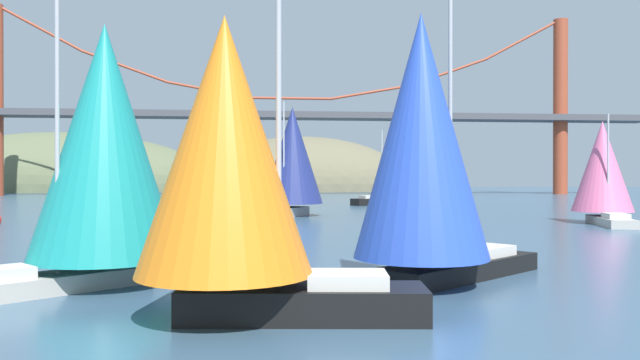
# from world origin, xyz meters

# --- Properties ---
(ground_plane) EXTENTS (360.00, 360.00, 0.00)m
(ground_plane) POSITION_xyz_m (0.00, 0.00, 0.00)
(ground_plane) COLOR #385670
(headland_center) EXTENTS (57.75, 44.00, 27.70)m
(headland_center) POSITION_xyz_m (5.00, 135.00, 0.00)
(headland_center) COLOR #6B664C
(headland_center) RESTS_ON ground_plane
(headland_left) EXTENTS (79.02, 44.00, 29.11)m
(headland_left) POSITION_xyz_m (-55.00, 135.00, 0.00)
(headland_left) COLOR #5B6647
(headland_left) RESTS_ON ground_plane
(suspension_bridge) EXTENTS (144.63, 6.00, 35.37)m
(suspension_bridge) POSITION_xyz_m (0.00, 95.00, 16.21)
(suspension_bridge) COLOR #A34228
(suspension_bridge) RESTS_ON ground_plane
(sailboat_navy_sail) EXTENTS (7.82, 9.68, 10.14)m
(sailboat_navy_sail) POSITION_xyz_m (-3.21, 32.66, 5.23)
(sailboat_navy_sail) COLOR #B7B2A8
(sailboat_navy_sail) RESTS_ON ground_plane
(sailboat_yellow_sail) EXTENTS (9.02, 6.89, 9.34)m
(sailboat_yellow_sail) POSITION_xyz_m (10.43, 53.39, 4.87)
(sailboat_yellow_sail) COLOR black
(sailboat_yellow_sail) RESTS_ON ground_plane
(sailboat_orange_sail) EXTENTS (7.48, 4.83, 8.81)m
(sailboat_orange_sail) POSITION_xyz_m (-6.86, -7.06, 4.04)
(sailboat_orange_sail) COLOR black
(sailboat_orange_sail) RESTS_ON ground_plane
(sailboat_teal_sail) EXTENTS (8.33, 7.76, 9.96)m
(sailboat_teal_sail) POSITION_xyz_m (-11.27, -1.82, 4.53)
(sailboat_teal_sail) COLOR #B7B2A8
(sailboat_teal_sail) RESTS_ON ground_plane
(sailboat_pink_spinnaker) EXTENTS (5.49, 8.31, 8.16)m
(sailboat_pink_spinnaker) POSITION_xyz_m (19.73, 21.40, 4.11)
(sailboat_pink_spinnaker) COLOR #B7B2A8
(sailboat_pink_spinnaker) RESTS_ON ground_plane
(sailboat_blue_spinnaker) EXTENTS (8.49, 7.67, 10.26)m
(sailboat_blue_spinnaker) POSITION_xyz_m (-0.86, -3.04, 4.60)
(sailboat_blue_spinnaker) COLOR black
(sailboat_blue_spinnaker) RESTS_ON ground_plane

